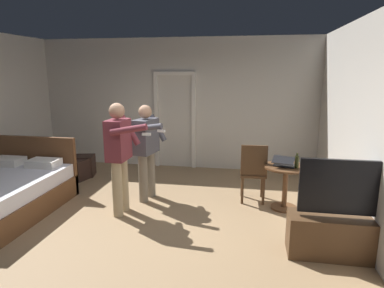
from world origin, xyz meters
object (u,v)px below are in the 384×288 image
at_px(person_blue_shirt, 120,151).
at_px(person_striped_shirt, 147,146).
at_px(bed, 0,194).
at_px(bottle_on_table, 297,162).
at_px(suitcase_small, 82,166).
at_px(side_table, 285,180).
at_px(wooden_chair, 253,171).
at_px(tv_flatscreen, 345,230).
at_px(suitcase_dark, 76,169).
at_px(laptop, 284,163).

bearing_deg(person_blue_shirt, person_striped_shirt, 70.73).
bearing_deg(person_blue_shirt, bed, -170.43).
relative_size(bottle_on_table, suitcase_small, 0.45).
relative_size(side_table, person_blue_shirt, 0.41).
xyz_separation_m(wooden_chair, person_blue_shirt, (-1.98, -0.79, 0.44)).
height_order(tv_flatscreen, person_blue_shirt, person_blue_shirt).
distance_m(bed, tv_flatscreen, 4.87).
relative_size(bottle_on_table, suitcase_dark, 0.52).
bearing_deg(wooden_chair, tv_flatscreen, -55.45).
bearing_deg(person_striped_shirt, bed, -155.50).
xyz_separation_m(tv_flatscreen, laptop, (-0.59, 1.29, 0.42)).
bearing_deg(person_blue_shirt, suitcase_dark, 137.67).
xyz_separation_m(bottle_on_table, person_striped_shirt, (-2.39, 0.10, 0.13)).
relative_size(wooden_chair, person_striped_shirt, 0.62).
xyz_separation_m(bed, side_table, (4.31, 0.91, 0.17)).
distance_m(side_table, bottle_on_table, 0.36).
xyz_separation_m(person_blue_shirt, suitcase_dark, (-1.53, 1.39, -0.78)).
relative_size(person_blue_shirt, person_striped_shirt, 1.05).
xyz_separation_m(bed, person_striped_shirt, (2.05, 0.94, 0.63)).
xyz_separation_m(bed, suitcase_small, (0.31, 1.93, -0.09)).
xyz_separation_m(bed, laptop, (4.27, 0.87, 0.45)).
height_order(bottle_on_table, suitcase_small, bottle_on_table).
distance_m(bed, bottle_on_table, 4.55).
bearing_deg(bed, tv_flatscreen, -4.92).
distance_m(wooden_chair, person_blue_shirt, 2.17).
xyz_separation_m(tv_flatscreen, side_table, (-0.54, 1.33, 0.14)).
relative_size(tv_flatscreen, side_table, 1.81).
height_order(wooden_chair, person_striped_shirt, person_striped_shirt).
bearing_deg(laptop, bed, -168.45).
height_order(tv_flatscreen, side_table, tv_flatscreen).
bearing_deg(laptop, tv_flatscreen, -65.54).
bearing_deg(person_blue_shirt, tv_flatscreen, -13.55).
height_order(tv_flatscreen, laptop, tv_flatscreen).
bearing_deg(wooden_chair, suitcase_dark, 170.19).
distance_m(bottle_on_table, person_striped_shirt, 2.40).
distance_m(bed, suitcase_small, 1.96).
relative_size(bed, side_table, 2.94).
distance_m(tv_flatscreen, laptop, 1.48).
relative_size(laptop, bottle_on_table, 1.74).
bearing_deg(laptop, bottle_on_table, -11.95).
bearing_deg(side_table, person_blue_shirt, -166.28).
xyz_separation_m(tv_flatscreen, bottle_on_table, (-0.40, 1.25, 0.47)).
bearing_deg(person_striped_shirt, suitcase_dark, 156.37).
height_order(side_table, laptop, laptop).
bearing_deg(suitcase_dark, person_striped_shirt, -8.40).
height_order(side_table, suitcase_small, side_table).
distance_m(tv_flatscreen, suitcase_dark, 5.02).
relative_size(person_striped_shirt, suitcase_small, 3.14).
bearing_deg(laptop, person_striped_shirt, 178.32).
distance_m(tv_flatscreen, suitcase_small, 5.12).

